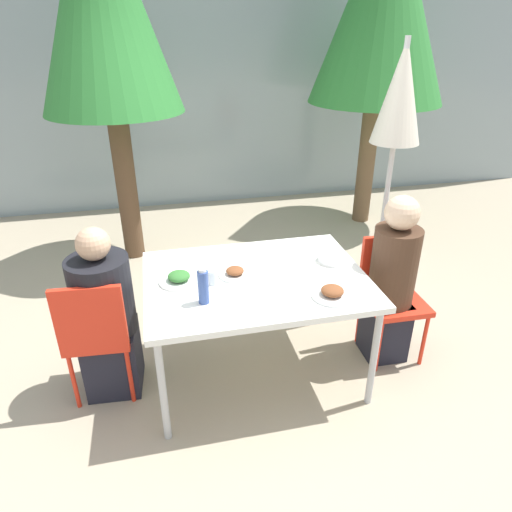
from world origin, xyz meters
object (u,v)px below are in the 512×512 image
(chair_right, at_px, (391,287))
(salad_bowl, at_px, (332,258))
(chair_left, at_px, (97,330))
(closed_umbrella, at_px, (399,106))
(tree_behind_left, at_px, (384,3))
(drinking_cup, at_px, (212,277))
(bottle, at_px, (203,287))
(person_left, at_px, (106,319))
(person_right, at_px, (391,284))
(tree_behind_right, at_px, (101,0))

(chair_right, bearing_deg, salad_bowl, -3.90)
(chair_left, height_order, closed_umbrella, closed_umbrella)
(tree_behind_left, bearing_deg, drinking_cup, -131.47)
(bottle, bearing_deg, drinking_cup, 69.11)
(person_left, relative_size, tree_behind_left, 0.34)
(person_right, bearing_deg, chair_left, 0.92)
(closed_umbrella, bearing_deg, salad_bowl, -134.91)
(person_right, bearing_deg, chair_right, -121.99)
(closed_umbrella, xyz_separation_m, tree_behind_right, (-2.19, 1.17, 0.75))
(chair_left, bearing_deg, person_right, 3.71)
(person_left, distance_m, tree_behind_right, 2.71)
(drinking_cup, distance_m, tree_behind_left, 3.65)
(chair_right, distance_m, closed_umbrella, 1.43)
(person_left, bearing_deg, chair_right, 3.78)
(chair_left, distance_m, tree_behind_right, 2.79)
(chair_left, xyz_separation_m, drinking_cup, (0.72, -0.01, 0.29))
(bottle, distance_m, tree_behind_right, 2.78)
(closed_umbrella, height_order, drinking_cup, closed_umbrella)
(tree_behind_right, bearing_deg, bottle, -77.85)
(drinking_cup, relative_size, tree_behind_left, 0.03)
(chair_right, bearing_deg, person_right, 58.01)
(tree_behind_left, relative_size, tree_behind_right, 1.02)
(person_left, bearing_deg, drinking_cup, -3.23)
(chair_right, height_order, tree_behind_left, tree_behind_left)
(chair_right, relative_size, bottle, 3.97)
(person_right, height_order, tree_behind_right, tree_behind_right)
(person_left, bearing_deg, closed_umbrella, 23.91)
(drinking_cup, bearing_deg, closed_umbrella, 29.38)
(person_right, bearing_deg, bottle, 9.98)
(bottle, height_order, drinking_cup, bottle)
(chair_right, relative_size, tree_behind_right, 0.26)
(chair_right, bearing_deg, person_left, 0.99)
(bottle, relative_size, drinking_cup, 2.39)
(closed_umbrella, height_order, tree_behind_right, tree_behind_right)
(chair_right, height_order, drinking_cup, chair_right)
(person_right, bearing_deg, tree_behind_right, -47.99)
(drinking_cup, bearing_deg, person_right, -0.12)
(salad_bowl, bearing_deg, chair_right, -5.17)
(closed_umbrella, height_order, bottle, closed_umbrella)
(chair_right, relative_size, drinking_cup, 9.48)
(bottle, bearing_deg, chair_right, 11.62)
(closed_umbrella, distance_m, salad_bowl, 1.40)
(bottle, bearing_deg, chair_left, 161.87)
(drinking_cup, relative_size, tree_behind_right, 0.03)
(closed_umbrella, distance_m, tree_behind_right, 2.59)
(bottle, distance_m, salad_bowl, 0.96)
(drinking_cup, bearing_deg, tree_behind_right, 105.29)
(person_left, distance_m, closed_umbrella, 2.66)
(closed_umbrella, bearing_deg, person_left, -160.15)
(chair_left, bearing_deg, bottle, -14.07)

